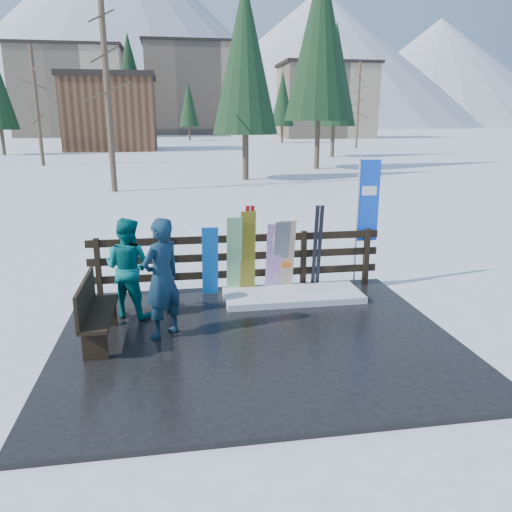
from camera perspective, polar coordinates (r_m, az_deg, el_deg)
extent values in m
plane|color=white|center=(7.80, 0.07, -9.79)|extent=(700.00, 700.00, 0.00)
cube|color=black|center=(7.78, 0.07, -9.52)|extent=(6.00, 5.00, 0.08)
cube|color=black|center=(9.65, -17.57, -1.41)|extent=(0.10, 0.10, 1.15)
cube|color=black|center=(9.55, -9.84, -1.09)|extent=(0.10, 0.10, 1.15)
cube|color=black|center=(9.62, -2.08, -0.76)|extent=(0.10, 0.10, 1.15)
cube|color=black|center=(9.86, 5.44, -0.42)|extent=(0.10, 0.10, 1.15)
cube|color=black|center=(10.26, 12.48, -0.09)|extent=(0.10, 0.10, 1.15)
cube|color=black|center=(9.68, -2.07, -2.04)|extent=(5.60, 0.05, 0.14)
cube|color=black|center=(9.58, -2.08, -0.04)|extent=(5.60, 0.05, 0.14)
cube|color=black|center=(9.50, -2.10, 2.00)|extent=(5.60, 0.05, 0.14)
cube|color=white|center=(9.38, 4.24, -4.52)|extent=(2.55, 1.00, 0.12)
cube|color=black|center=(7.80, -17.45, -6.29)|extent=(0.40, 1.50, 0.06)
cube|color=black|center=(7.34, -17.93, -9.62)|extent=(0.34, 0.06, 0.45)
cube|color=black|center=(8.43, -16.79, -6.24)|extent=(0.34, 0.06, 0.45)
cube|color=black|center=(7.74, -18.93, -4.46)|extent=(0.05, 1.50, 0.50)
cube|color=#197DF5|center=(9.32, -5.27, -0.62)|extent=(0.30, 0.36, 1.37)
cube|color=white|center=(9.34, -2.50, -0.03)|extent=(0.28, 0.27, 1.53)
cube|color=yellow|center=(9.36, -0.93, 0.31)|extent=(0.28, 0.20, 1.62)
cube|color=white|center=(9.48, 2.02, -0.26)|extent=(0.29, 0.27, 1.38)
cube|color=black|center=(9.50, 2.84, -0.09)|extent=(0.30, 0.40, 1.43)
cube|color=white|center=(9.52, 3.47, -0.02)|extent=(0.30, 0.31, 1.44)
cube|color=#A21814|center=(9.42, -1.05, 0.72)|extent=(0.08, 0.30, 1.72)
cube|color=#A21814|center=(9.43, -0.51, 0.74)|extent=(0.07, 0.30, 1.72)
cube|color=black|center=(9.70, 6.76, 0.93)|extent=(0.08, 0.22, 1.69)
cube|color=black|center=(9.72, 7.27, 0.95)|extent=(0.08, 0.22, 1.69)
cylinder|color=silver|center=(10.06, 11.46, 3.91)|extent=(0.04, 0.04, 2.60)
cube|color=blue|center=(10.08, 12.76, 6.16)|extent=(0.42, 0.02, 1.60)
imported|color=#143A49|center=(7.63, -10.71, -2.54)|extent=(0.80, 0.78, 1.85)
imported|color=#076665|center=(8.59, -14.43, -1.30)|extent=(1.02, 0.94, 1.69)
cube|color=tan|center=(118.96, -20.36, 16.99)|extent=(22.00, 14.00, 18.00)
cube|color=black|center=(119.76, -20.79, 21.42)|extent=(23.10, 14.70, 0.60)
cube|color=gray|center=(137.38, -6.69, 18.25)|extent=(26.00, 16.00, 22.00)
cube|color=black|center=(138.48, -6.84, 22.92)|extent=(27.30, 16.80, 0.60)
cube|color=tan|center=(106.69, 7.98, 16.98)|extent=(18.00, 12.00, 14.00)
cube|color=black|center=(107.20, 8.14, 20.88)|extent=(18.90, 12.60, 0.60)
cube|color=brown|center=(62.36, -16.23, 15.21)|extent=(10.00, 8.00, 8.00)
cube|color=black|center=(62.55, -16.54, 19.14)|extent=(10.50, 8.40, 0.60)
cylinder|color=#382B1E|center=(25.26, -16.82, 20.16)|extent=(0.28, 0.28, 11.53)
cone|color=black|center=(29.33, -1.25, 18.79)|extent=(3.72, 3.72, 10.32)
cone|color=black|center=(36.58, 7.27, 20.29)|extent=(4.79, 4.79, 13.29)
cylinder|color=#382B1E|center=(42.16, -23.75, 15.36)|extent=(0.28, 0.28, 8.70)
cone|color=black|center=(49.42, 8.95, 17.79)|extent=(4.13, 4.13, 11.46)
cylinder|color=#382B1E|center=(66.19, 11.62, 16.48)|extent=(0.28, 0.28, 10.38)
cone|color=black|center=(67.23, -14.14, 17.51)|extent=(4.74, 4.74, 13.18)
cone|color=black|center=(80.84, 3.03, 16.40)|extent=(3.68, 3.68, 10.21)
cone|color=black|center=(92.04, -7.68, 15.99)|extent=(3.52, 3.52, 9.77)
cone|color=white|center=(352.76, -15.25, 23.89)|extent=(260.00, 260.00, 120.00)
cone|color=white|center=(331.86, 7.15, 21.37)|extent=(200.00, 200.00, 80.00)
cone|color=white|center=(383.90, 19.98, 19.01)|extent=(180.00, 180.00, 70.00)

